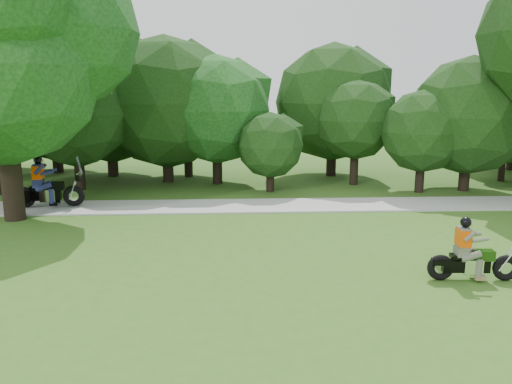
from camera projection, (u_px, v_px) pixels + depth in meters
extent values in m
plane|color=#34661D|center=(376.00, 288.00, 11.02)|extent=(100.00, 100.00, 0.00)
cube|color=#ABABA6|center=(316.00, 205.00, 18.84)|extent=(60.00, 2.20, 0.06)
cylinder|color=black|center=(354.00, 165.00, 22.89)|extent=(0.38, 0.38, 1.80)
sphere|color=black|center=(356.00, 120.00, 22.47)|extent=(3.62, 3.62, 3.62)
cylinder|color=black|center=(502.00, 169.00, 23.80)|extent=(0.30, 0.30, 1.18)
sphere|color=#124015|center=(504.00, 143.00, 23.54)|extent=(2.04, 2.04, 2.04)
cylinder|color=black|center=(168.00, 164.00, 23.63)|extent=(0.51, 0.51, 1.73)
sphere|color=black|center=(166.00, 103.00, 23.05)|extent=(6.13, 6.13, 6.13)
cylinder|color=black|center=(57.00, 156.00, 26.28)|extent=(0.54, 0.54, 1.80)
sphere|color=black|center=(52.00, 95.00, 25.65)|extent=(6.82, 6.82, 6.82)
cylinder|color=black|center=(188.00, 160.00, 25.02)|extent=(0.42, 0.42, 1.65)
sphere|color=black|center=(187.00, 115.00, 24.57)|extent=(4.47, 4.47, 4.47)
cylinder|color=black|center=(465.00, 172.00, 21.57)|extent=(0.45, 0.45, 1.59)
sphere|color=black|center=(469.00, 116.00, 21.08)|extent=(5.03, 5.03, 5.03)
cylinder|color=black|center=(270.00, 179.00, 21.42)|extent=(0.34, 0.34, 1.08)
sphere|color=black|center=(270.00, 145.00, 21.12)|extent=(2.82, 2.82, 2.82)
cylinder|color=black|center=(113.00, 159.00, 25.15)|extent=(0.52, 0.52, 1.80)
sphere|color=black|center=(109.00, 98.00, 24.55)|extent=(6.46, 6.46, 6.46)
cylinder|color=black|center=(331.00, 158.00, 25.25)|extent=(0.49, 0.49, 1.80)
sphere|color=black|center=(333.00, 102.00, 24.69)|extent=(5.82, 5.82, 5.82)
cylinder|color=black|center=(7.00, 154.00, 26.77)|extent=(0.53, 0.53, 1.80)
sphere|color=black|center=(1.00, 97.00, 26.17)|extent=(6.52, 6.52, 6.52)
cylinder|color=black|center=(512.00, 153.00, 27.18)|extent=(0.49, 0.49, 1.80)
cylinder|color=black|center=(420.00, 175.00, 21.24)|extent=(0.37, 0.37, 1.46)
sphere|color=black|center=(423.00, 131.00, 20.86)|extent=(3.50, 3.50, 3.50)
cylinder|color=black|center=(80.00, 170.00, 21.68)|extent=(0.43, 0.43, 1.80)
sphere|color=black|center=(75.00, 114.00, 21.20)|extent=(4.62, 4.62, 4.62)
cylinder|color=black|center=(217.00, 164.00, 23.16)|extent=(0.45, 0.45, 1.80)
sphere|color=#124015|center=(216.00, 110.00, 22.65)|extent=(4.95, 4.95, 4.95)
cylinder|color=black|center=(9.00, 158.00, 16.44)|extent=(0.68, 0.68, 4.20)
sphere|color=#124015|center=(0.00, 67.00, 15.86)|extent=(6.40, 6.40, 6.40)
sphere|color=#124015|center=(62.00, 31.00, 16.49)|extent=(5.12, 5.12, 5.12)
torus|color=black|center=(440.00, 267.00, 11.43)|extent=(0.62, 0.22, 0.61)
torus|color=black|center=(506.00, 268.00, 11.40)|extent=(0.62, 0.22, 0.61)
cube|color=black|center=(465.00, 266.00, 11.41)|extent=(1.08, 0.29, 0.28)
cube|color=silver|center=(472.00, 266.00, 11.41)|extent=(0.44, 0.33, 0.35)
cube|color=black|center=(483.00, 255.00, 11.35)|extent=(0.47, 0.29, 0.23)
cube|color=black|center=(461.00, 256.00, 11.37)|extent=(0.47, 0.31, 0.09)
cylinder|color=silver|center=(509.00, 255.00, 11.34)|extent=(0.47, 0.07, 0.72)
cube|color=#535646|center=(461.00, 251.00, 11.35)|extent=(0.29, 0.35, 0.21)
cube|color=#535646|center=(463.00, 238.00, 11.28)|extent=(0.25, 0.38, 0.49)
cube|color=#ED4D04|center=(463.00, 237.00, 11.28)|extent=(0.28, 0.42, 0.38)
sphere|color=black|center=(466.00, 222.00, 11.21)|extent=(0.24, 0.24, 0.24)
torus|color=black|center=(25.00, 197.00, 18.20)|extent=(0.80, 0.30, 0.78)
torus|color=black|center=(74.00, 196.00, 18.46)|extent=(0.80, 0.30, 0.78)
cube|color=black|center=(43.00, 195.00, 18.29)|extent=(1.26, 0.40, 0.36)
cube|color=silver|center=(48.00, 195.00, 18.31)|extent=(0.57, 0.43, 0.45)
cube|color=black|center=(55.00, 186.00, 18.29)|extent=(0.61, 0.39, 0.29)
cube|color=black|center=(39.00, 188.00, 18.21)|extent=(0.61, 0.41, 0.11)
cylinder|color=silver|center=(74.00, 185.00, 18.39)|extent=(0.44, 0.09, 1.00)
cylinder|color=silver|center=(79.00, 173.00, 18.32)|extent=(0.11, 0.71, 0.04)
cube|color=black|center=(24.00, 197.00, 17.96)|extent=(0.48, 0.18, 0.38)
cube|color=black|center=(28.00, 194.00, 18.44)|extent=(0.48, 0.18, 0.38)
cube|color=#1B2048|center=(38.00, 183.00, 18.18)|extent=(0.38, 0.46, 0.27)
cube|color=#1B2048|center=(38.00, 173.00, 18.10)|extent=(0.34, 0.50, 0.62)
cube|color=#ED4D04|center=(38.00, 172.00, 18.10)|extent=(0.37, 0.54, 0.49)
sphere|color=black|center=(38.00, 160.00, 18.01)|extent=(0.31, 0.31, 0.31)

